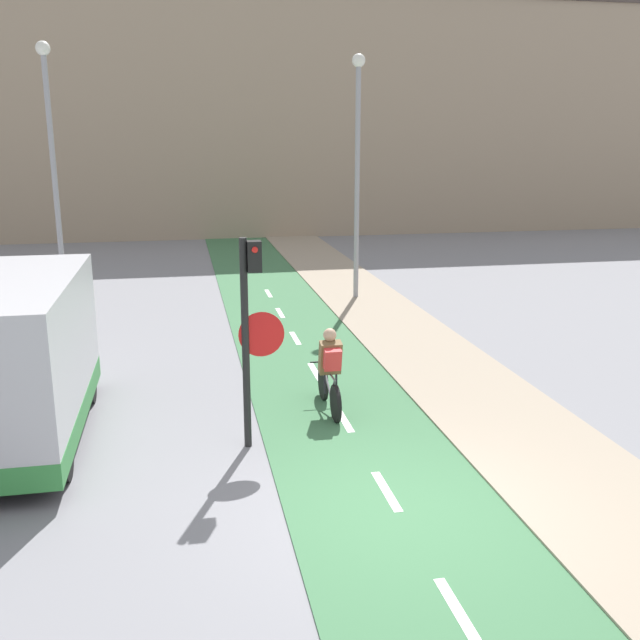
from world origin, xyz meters
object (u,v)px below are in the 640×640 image
traffic_light_pole (251,320)px  street_lamp_sidewalk (357,153)px  cyclist_near (330,372)px  van (4,364)px  street_lamp_far (52,151)px

traffic_light_pole → street_lamp_sidewalk: bearing=67.7°
cyclist_near → van: bearing=-176.9°
street_lamp_sidewalk → van: (-7.57, -8.78, -2.87)m
street_lamp_far → van: 9.49m
street_lamp_far → cyclist_near: size_ratio=4.12×
traffic_light_pole → street_lamp_far: (-4.09, 9.88, 2.24)m
street_lamp_far → cyclist_near: 10.89m
traffic_light_pole → street_lamp_far: street_lamp_far is taller
traffic_light_pole → street_lamp_sidewalk: street_lamp_sidewalk is taller
street_lamp_far → street_lamp_sidewalk: 8.05m
street_lamp_sidewalk → van: 11.94m
traffic_light_pole → street_lamp_sidewalk: size_ratio=0.47×
van → street_lamp_sidewalk: bearing=49.2°
cyclist_near → van: 5.05m
traffic_light_pole → van: bearing=166.4°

